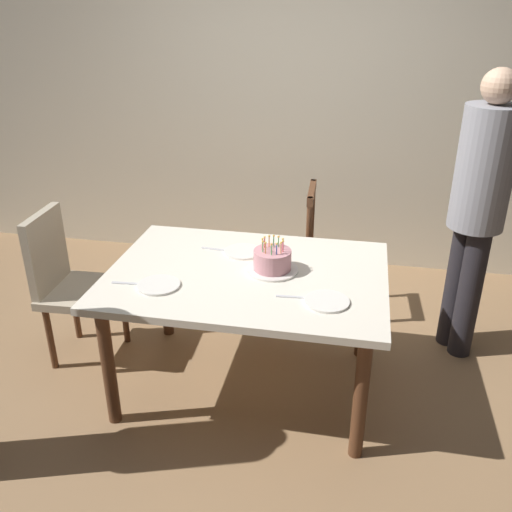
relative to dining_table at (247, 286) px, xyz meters
name	(u,v)px	position (x,y,z in m)	size (l,w,h in m)	color
ground	(248,384)	(0.00, 0.00, -0.66)	(6.40, 6.40, 0.00)	#93704C
back_wall	(295,105)	(0.00, 1.85, 0.64)	(6.40, 0.10, 2.60)	beige
dining_table	(247,286)	(0.00, 0.00, 0.00)	(1.48, 1.07, 0.74)	silver
birthday_cake	(272,261)	(0.13, 0.04, 0.14)	(0.28, 0.28, 0.19)	silver
plate_near_celebrant	(159,285)	(-0.41, -0.24, 0.09)	(0.22, 0.22, 0.01)	white
plate_far_side	(243,251)	(-0.07, 0.24, 0.09)	(0.22, 0.22, 0.01)	white
plate_near_guest	(327,301)	(0.45, -0.24, 0.09)	(0.22, 0.22, 0.01)	white
fork_near_celebrant	(129,283)	(-0.57, -0.25, 0.09)	(0.18, 0.02, 0.01)	silver
fork_far_side	(216,249)	(-0.23, 0.25, 0.09)	(0.18, 0.02, 0.01)	silver
fork_near_guest	(294,297)	(0.29, -0.22, 0.09)	(0.18, 0.02, 0.01)	silver
chair_spindle_back	(284,255)	(0.08, 0.86, -0.20)	(0.46, 0.46, 0.95)	tan
chair_upholstered	(68,279)	(-1.13, 0.11, -0.12)	(0.46, 0.46, 0.95)	tan
person_guest	(479,202)	(1.24, 0.64, 0.34)	(0.32, 0.32, 1.75)	#262328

